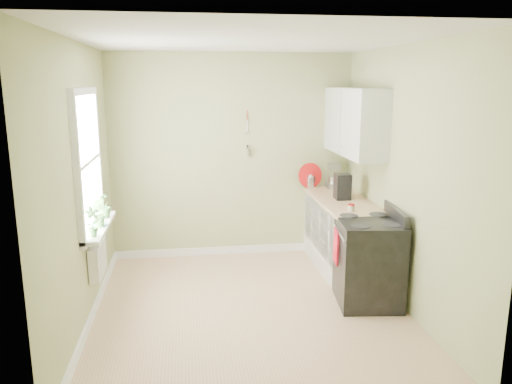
{
  "coord_description": "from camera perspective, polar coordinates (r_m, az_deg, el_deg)",
  "views": [
    {
      "loc": [
        -0.62,
        -4.76,
        2.32
      ],
      "look_at": [
        0.14,
        0.55,
        1.14
      ],
      "focal_mm": 35.0,
      "sensor_mm": 36.0,
      "label": 1
    }
  ],
  "objects": [
    {
      "name": "jar",
      "position": [
        5.66,
        10.82,
        -1.78
      ],
      "size": [
        0.08,
        0.08,
        0.08
      ],
      "color": "#B6B08D",
      "rests_on": "countertop"
    },
    {
      "name": "base_cabinets",
      "position": [
        6.35,
        9.87,
        -5.01
      ],
      "size": [
        0.6,
        1.6,
        0.87
      ],
      "primitive_type": "cube",
      "color": "white",
      "rests_on": "floor"
    },
    {
      "name": "countertop",
      "position": [
        6.23,
        9.94,
        -1.02
      ],
      "size": [
        0.64,
        1.6,
        0.04
      ],
      "primitive_type": "cube",
      "color": "#D5AF82",
      "rests_on": "base_cabinets"
    },
    {
      "name": "coffee_maker",
      "position": [
        6.21,
        9.82,
        0.55
      ],
      "size": [
        0.19,
        0.21,
        0.31
      ],
      "color": "black",
      "rests_on": "countertop"
    },
    {
      "name": "wall_right",
      "position": [
        5.34,
        16.69,
        1.45
      ],
      "size": [
        0.02,
        3.6,
        2.7
      ],
      "primitive_type": "cube",
      "color": "tan",
      "rests_on": "floor"
    },
    {
      "name": "stand_mixer",
      "position": [
        6.91,
        8.76,
        1.87
      ],
      "size": [
        0.19,
        0.32,
        0.38
      ],
      "color": "#B2B2B7",
      "rests_on": "countertop"
    },
    {
      "name": "window_sill",
      "position": [
        5.33,
        -17.48,
        -3.82
      ],
      "size": [
        0.18,
        1.14,
        0.04
      ],
      "primitive_type": "cube",
      "color": "white",
      "rests_on": "wall_left"
    },
    {
      "name": "wall_back",
      "position": [
        6.67,
        -2.73,
        4.06
      ],
      "size": [
        3.2,
        0.02,
        2.7
      ],
      "primitive_type": "cube",
      "color": "tan",
      "rests_on": "floor"
    },
    {
      "name": "ceiling",
      "position": [
        4.81,
        -0.76,
        17.09
      ],
      "size": [
        3.2,
        3.6,
        0.02
      ],
      "primitive_type": "cube",
      "color": "white",
      "rests_on": "wall_back"
    },
    {
      "name": "wall_utensils",
      "position": [
        6.63,
        -1.0,
        5.9
      ],
      "size": [
        0.02,
        0.14,
        0.58
      ],
      "color": "#D5AF82",
      "rests_on": "wall_back"
    },
    {
      "name": "plant_c",
      "position": [
        5.57,
        -17.02,
        -1.47
      ],
      "size": [
        0.21,
        0.21,
        0.27
      ],
      "primitive_type": "imported",
      "rotation": [
        0.0,
        0.0,
        4.05
      ],
      "color": "#3B6E33",
      "rests_on": "window_sill"
    },
    {
      "name": "plant_a",
      "position": [
        4.9,
        -18.23,
        -3.23
      ],
      "size": [
        0.19,
        0.18,
        0.3
      ],
      "primitive_type": "imported",
      "rotation": [
        0.0,
        0.0,
        0.6
      ],
      "color": "#3B6E33",
      "rests_on": "window_sill"
    },
    {
      "name": "radiator",
      "position": [
        5.39,
        -17.66,
        -7.35
      ],
      "size": [
        0.12,
        0.5,
        0.35
      ],
      "primitive_type": "cube",
      "color": "white",
      "rests_on": "wall_left"
    },
    {
      "name": "window",
      "position": [
        5.2,
        -18.76,
        3.27
      ],
      "size": [
        0.06,
        1.14,
        1.44
      ],
      "color": "white",
      "rests_on": "wall_left"
    },
    {
      "name": "red_tray",
      "position": [
        6.8,
        6.21,
        1.89
      ],
      "size": [
        0.35,
        0.14,
        0.34
      ],
      "primitive_type": "cylinder",
      "rotation": [
        1.45,
        0.0,
        0.23
      ],
      "color": "#B21314",
      "rests_on": "countertop"
    },
    {
      "name": "floor",
      "position": [
        5.33,
        -0.68,
        -13.47
      ],
      "size": [
        3.2,
        3.6,
        0.02
      ],
      "primitive_type": "cube",
      "color": "tan",
      "rests_on": "ground"
    },
    {
      "name": "kettle",
      "position": [
        6.81,
        6.19,
        1.24
      ],
      "size": [
        0.19,
        0.11,
        0.19
      ],
      "color": "silver",
      "rests_on": "countertop"
    },
    {
      "name": "plant_b",
      "position": [
        5.23,
        -17.59,
        -2.34
      ],
      "size": [
        0.19,
        0.2,
        0.28
      ],
      "primitive_type": "imported",
      "rotation": [
        0.0,
        0.0,
        2.28
      ],
      "color": "#3B6E33",
      "rests_on": "window_sill"
    },
    {
      "name": "wall_left",
      "position": [
        4.95,
        -19.52,
        0.42
      ],
      "size": [
        0.02,
        3.6,
        2.7
      ],
      "primitive_type": "cube",
      "color": "tan",
      "rests_on": "floor"
    },
    {
      "name": "upper_cabinets",
      "position": [
        6.22,
        11.18,
        7.88
      ],
      "size": [
        0.35,
        1.4,
        0.8
      ],
      "primitive_type": "cube",
      "color": "white",
      "rests_on": "wall_right"
    },
    {
      "name": "stove",
      "position": [
        5.49,
        12.7,
        -7.66
      ],
      "size": [
        0.73,
        0.81,
        1.03
      ],
      "color": "black",
      "rests_on": "floor"
    }
  ]
}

